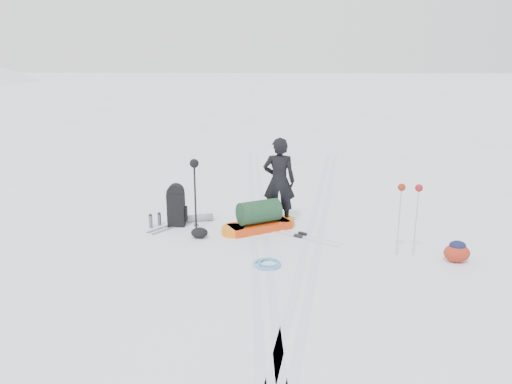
{
  "coord_description": "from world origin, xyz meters",
  "views": [
    {
      "loc": [
        0.4,
        -9.63,
        3.58
      ],
      "look_at": [
        -0.07,
        -0.04,
        0.95
      ],
      "focal_mm": 35.0,
      "sensor_mm": 36.0,
      "label": 1
    }
  ],
  "objects_px": {
    "expedition_rucksack": "(179,206)",
    "ski_poles_black": "(194,172)",
    "skier": "(279,181)",
    "pulk_sled": "(259,219)"
  },
  "relations": [
    {
      "from": "skier",
      "to": "expedition_rucksack",
      "type": "xyz_separation_m",
      "value": [
        -2.15,
        -0.23,
        -0.53
      ]
    },
    {
      "from": "expedition_rucksack",
      "to": "pulk_sled",
      "type": "bearing_deg",
      "value": -9.9
    },
    {
      "from": "skier",
      "to": "pulk_sled",
      "type": "relative_size",
      "value": 1.12
    },
    {
      "from": "skier",
      "to": "pulk_sled",
      "type": "height_order",
      "value": "skier"
    },
    {
      "from": "skier",
      "to": "expedition_rucksack",
      "type": "relative_size",
      "value": 2.03
    },
    {
      "from": "skier",
      "to": "ski_poles_black",
      "type": "bearing_deg",
      "value": 19.32
    },
    {
      "from": "expedition_rucksack",
      "to": "ski_poles_black",
      "type": "xyz_separation_m",
      "value": [
        0.41,
        -0.31,
        0.83
      ]
    },
    {
      "from": "expedition_rucksack",
      "to": "skier",
      "type": "bearing_deg",
      "value": 3.62
    },
    {
      "from": "skier",
      "to": "pulk_sled",
      "type": "bearing_deg",
      "value": 50.16
    },
    {
      "from": "ski_poles_black",
      "to": "pulk_sled",
      "type": "bearing_deg",
      "value": 20.01
    }
  ]
}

